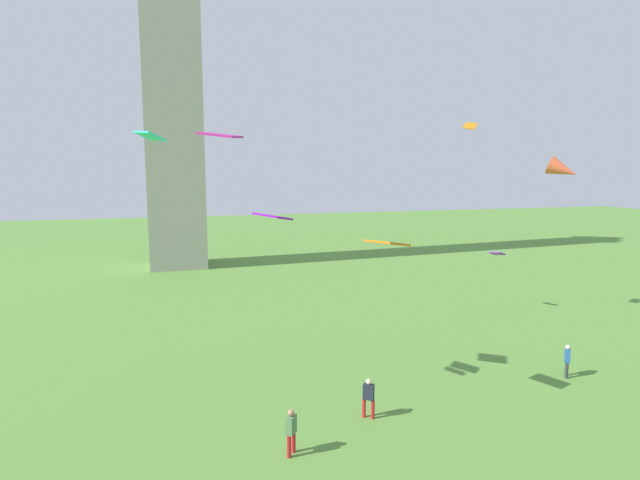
{
  "coord_description": "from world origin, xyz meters",
  "views": [
    {
      "loc": [
        -8.34,
        -4.28,
        10.77
      ],
      "look_at": [
        -1.42,
        18.56,
        7.53
      ],
      "focal_mm": 28.74,
      "sensor_mm": 36.0,
      "label": 1
    }
  ],
  "objects_px": {
    "person_1": "(567,359)",
    "kite_flying_1": "(387,243)",
    "person_2": "(369,396)",
    "kite_flying_4": "(272,216)",
    "kite_flying_6": "(470,126)",
    "monument_obelisk": "(169,8)",
    "kite_flying_0": "(220,135)",
    "kite_flying_2": "(150,136)",
    "kite_flying_3": "(497,253)",
    "person_3": "(291,429)",
    "kite_flying_5": "(563,170)"
  },
  "relations": [
    {
      "from": "monument_obelisk",
      "to": "kite_flying_2",
      "type": "xyz_separation_m",
      "value": [
        -1.71,
        -37.38,
        -15.84
      ]
    },
    {
      "from": "kite_flying_0",
      "to": "kite_flying_3",
      "type": "bearing_deg",
      "value": -124.6
    },
    {
      "from": "monument_obelisk",
      "to": "kite_flying_2",
      "type": "height_order",
      "value": "monument_obelisk"
    },
    {
      "from": "monument_obelisk",
      "to": "person_1",
      "type": "xyz_separation_m",
      "value": [
        18.65,
        -38.68,
        -27.01
      ]
    },
    {
      "from": "person_3",
      "to": "kite_flying_0",
      "type": "distance_m",
      "value": 12.64
    },
    {
      "from": "person_3",
      "to": "kite_flying_3",
      "type": "bearing_deg",
      "value": -13.62
    },
    {
      "from": "monument_obelisk",
      "to": "person_2",
      "type": "distance_m",
      "value": 48.62
    },
    {
      "from": "person_1",
      "to": "kite_flying_2",
      "type": "xyz_separation_m",
      "value": [
        -20.36,
        1.3,
        11.17
      ]
    },
    {
      "from": "person_3",
      "to": "kite_flying_0",
      "type": "xyz_separation_m",
      "value": [
        -1.83,
        5.37,
        11.29
      ]
    },
    {
      "from": "person_1",
      "to": "kite_flying_1",
      "type": "bearing_deg",
      "value": -45.67
    },
    {
      "from": "kite_flying_1",
      "to": "kite_flying_6",
      "type": "distance_m",
      "value": 16.65
    },
    {
      "from": "kite_flying_2",
      "to": "kite_flying_3",
      "type": "distance_m",
      "value": 27.93
    },
    {
      "from": "kite_flying_6",
      "to": "monument_obelisk",
      "type": "bearing_deg",
      "value": -99.43
    },
    {
      "from": "person_2",
      "to": "kite_flying_4",
      "type": "xyz_separation_m",
      "value": [
        -3.53,
        3.11,
        7.69
      ]
    },
    {
      "from": "monument_obelisk",
      "to": "person_2",
      "type": "relative_size",
      "value": 31.27
    },
    {
      "from": "kite_flying_1",
      "to": "kite_flying_6",
      "type": "xyz_separation_m",
      "value": [
        10.97,
        10.94,
        6.09
      ]
    },
    {
      "from": "kite_flying_1",
      "to": "monument_obelisk",
      "type": "bearing_deg",
      "value": 173.7
    },
    {
      "from": "person_1",
      "to": "kite_flying_0",
      "type": "distance_m",
      "value": 20.94
    },
    {
      "from": "person_1",
      "to": "person_3",
      "type": "xyz_separation_m",
      "value": [
        -15.62,
        -3.05,
        0.04
      ]
    },
    {
      "from": "kite_flying_0",
      "to": "kite_flying_4",
      "type": "bearing_deg",
      "value": -158.33
    },
    {
      "from": "kite_flying_3",
      "to": "person_3",
      "type": "bearing_deg",
      "value": -68.05
    },
    {
      "from": "kite_flying_1",
      "to": "kite_flying_3",
      "type": "xyz_separation_m",
      "value": [
        15.04,
        12.97,
        -3.19
      ]
    },
    {
      "from": "kite_flying_5",
      "to": "kite_flying_6",
      "type": "relative_size",
      "value": 1.61
    },
    {
      "from": "person_3",
      "to": "kite_flying_1",
      "type": "xyz_separation_m",
      "value": [
        4.81,
        2.18,
        6.66
      ]
    },
    {
      "from": "kite_flying_4",
      "to": "kite_flying_6",
      "type": "bearing_deg",
      "value": -96.82
    },
    {
      "from": "kite_flying_3",
      "to": "kite_flying_4",
      "type": "distance_m",
      "value": 22.34
    },
    {
      "from": "monument_obelisk",
      "to": "kite_flying_4",
      "type": "bearing_deg",
      "value": -84.67
    },
    {
      "from": "monument_obelisk",
      "to": "kite_flying_6",
      "type": "height_order",
      "value": "monument_obelisk"
    },
    {
      "from": "person_1",
      "to": "kite_flying_1",
      "type": "xyz_separation_m",
      "value": [
        -10.81,
        -0.87,
        6.71
      ]
    },
    {
      "from": "person_3",
      "to": "kite_flying_2",
      "type": "relative_size",
      "value": 1.24
    },
    {
      "from": "monument_obelisk",
      "to": "kite_flying_1",
      "type": "xyz_separation_m",
      "value": [
        7.83,
        -39.55,
        -20.31
      ]
    },
    {
      "from": "kite_flying_4",
      "to": "kite_flying_5",
      "type": "bearing_deg",
      "value": -117.17
    },
    {
      "from": "kite_flying_4",
      "to": "person_3",
      "type": "bearing_deg",
      "value": 140.78
    },
    {
      "from": "person_1",
      "to": "kite_flying_6",
      "type": "relative_size",
      "value": 1.28
    },
    {
      "from": "kite_flying_2",
      "to": "kite_flying_4",
      "type": "height_order",
      "value": "kite_flying_2"
    },
    {
      "from": "kite_flying_5",
      "to": "kite_flying_3",
      "type": "bearing_deg",
      "value": 38.96
    },
    {
      "from": "monument_obelisk",
      "to": "kite_flying_2",
      "type": "bearing_deg",
      "value": -92.62
    },
    {
      "from": "kite_flying_6",
      "to": "kite_flying_0",
      "type": "bearing_deg",
      "value": -19.01
    },
    {
      "from": "person_2",
      "to": "kite_flying_1",
      "type": "bearing_deg",
      "value": 54.63
    },
    {
      "from": "person_3",
      "to": "kite_flying_4",
      "type": "height_order",
      "value": "kite_flying_4"
    },
    {
      "from": "person_2",
      "to": "monument_obelisk",
      "type": "bearing_deg",
      "value": 136.09
    },
    {
      "from": "monument_obelisk",
      "to": "person_3",
      "type": "bearing_deg",
      "value": -85.85
    },
    {
      "from": "person_2",
      "to": "kite_flying_4",
      "type": "bearing_deg",
      "value": 174.81
    },
    {
      "from": "kite_flying_1",
      "to": "kite_flying_4",
      "type": "relative_size",
      "value": 1.05
    },
    {
      "from": "kite_flying_0",
      "to": "kite_flying_4",
      "type": "height_order",
      "value": "kite_flying_0"
    },
    {
      "from": "kite_flying_0",
      "to": "kite_flying_6",
      "type": "xyz_separation_m",
      "value": [
        17.61,
        7.75,
        1.46
      ]
    },
    {
      "from": "kite_flying_0",
      "to": "kite_flying_5",
      "type": "height_order",
      "value": "kite_flying_0"
    },
    {
      "from": "monument_obelisk",
      "to": "person_1",
      "type": "distance_m",
      "value": 50.73
    },
    {
      "from": "kite_flying_6",
      "to": "person_1",
      "type": "bearing_deg",
      "value": 46.32
    },
    {
      "from": "kite_flying_2",
      "to": "kite_flying_5",
      "type": "height_order",
      "value": "kite_flying_2"
    }
  ]
}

